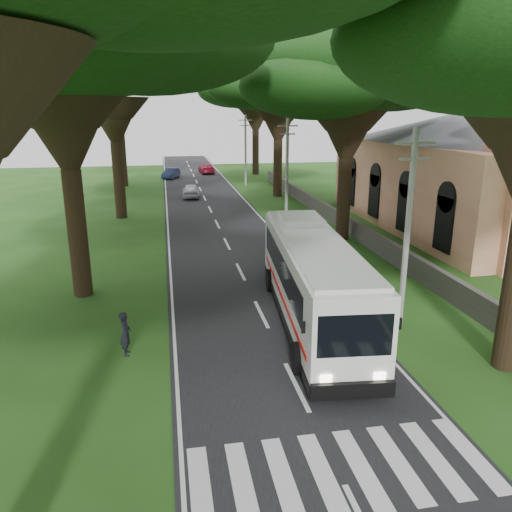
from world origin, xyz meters
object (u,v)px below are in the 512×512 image
(church, at_px, (467,162))
(coach_bus, at_px, (312,278))
(pedestrian, at_px, (126,333))
(distant_car_a, at_px, (191,191))
(pole_far, at_px, (246,149))
(pole_mid, at_px, (287,169))
(distant_car_c, at_px, (207,168))
(pole_near, at_px, (408,226))
(distant_car_b, at_px, (171,173))

(church, xyz_separation_m, coach_bus, (-15.94, -14.68, -2.95))
(pedestrian, bearing_deg, distant_car_a, -6.72)
(coach_bus, relative_size, distant_car_a, 3.08)
(pole_far, xyz_separation_m, pedestrian, (-11.03, -40.71, -3.35))
(pole_mid, distance_m, distant_car_c, 32.47)
(pole_near, relative_size, pole_mid, 1.00)
(church, bearing_deg, pole_mid, 160.19)
(pole_near, distance_m, pole_mid, 20.00)
(pole_near, distance_m, coach_bus, 4.30)
(coach_bus, xyz_separation_m, distant_car_a, (-3.22, 31.75, -1.23))
(distant_car_b, relative_size, pedestrian, 2.36)
(church, bearing_deg, pole_near, -128.50)
(church, bearing_deg, distant_car_a, 138.32)
(pole_near, bearing_deg, pole_mid, 90.00)
(distant_car_b, bearing_deg, distant_car_a, -64.43)
(distant_car_c, xyz_separation_m, pedestrian, (-7.49, -52.80, 0.13))
(distant_car_a, relative_size, distant_car_b, 1.04)
(church, relative_size, distant_car_c, 5.21)
(pole_near, relative_size, coach_bus, 0.64)
(pole_mid, height_order, pole_far, same)
(pole_near, relative_size, pole_far, 1.00)
(distant_car_c, bearing_deg, pole_near, 90.26)
(pole_far, relative_size, distant_car_a, 1.97)
(coach_bus, xyz_separation_m, distant_car_b, (-4.92, 46.77, -1.28))
(pole_far, bearing_deg, distant_car_a, -132.61)
(church, height_order, pedestrian, church)
(pole_near, xyz_separation_m, distant_car_c, (-3.54, 52.09, -3.48))
(church, distance_m, coach_bus, 21.88)
(pole_far, distance_m, coach_bus, 39.36)
(pole_mid, bearing_deg, distant_car_c, 96.30)
(pole_mid, xyz_separation_m, pedestrian, (-11.03, -20.71, -3.35))
(pole_far, height_order, distant_car_c, pole_far)
(distant_car_a, height_order, distant_car_c, distant_car_a)
(coach_bus, height_order, distant_car_b, coach_bus)
(distant_car_c, bearing_deg, pole_far, 102.71)
(church, relative_size, distant_car_b, 6.13)
(church, relative_size, pole_near, 3.00)
(pole_far, height_order, coach_bus, pole_far)
(distant_car_a, relative_size, pedestrian, 2.45)
(pole_near, height_order, distant_car_a, pole_near)
(church, height_order, distant_car_c, church)
(distant_car_a, bearing_deg, pedestrian, 85.67)
(pole_mid, height_order, pedestrian, pole_mid)
(pole_far, xyz_separation_m, coach_bus, (-3.58, -39.14, -2.22))
(pole_mid, xyz_separation_m, distant_car_b, (-8.50, 27.63, -3.50))
(coach_bus, relative_size, pedestrian, 7.53)
(pole_far, distance_m, pedestrian, 42.31)
(coach_bus, distance_m, distant_car_b, 47.04)
(pole_far, xyz_separation_m, distant_car_b, (-8.50, 7.63, -3.50))
(distant_car_c, bearing_deg, pedestrian, 78.30)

